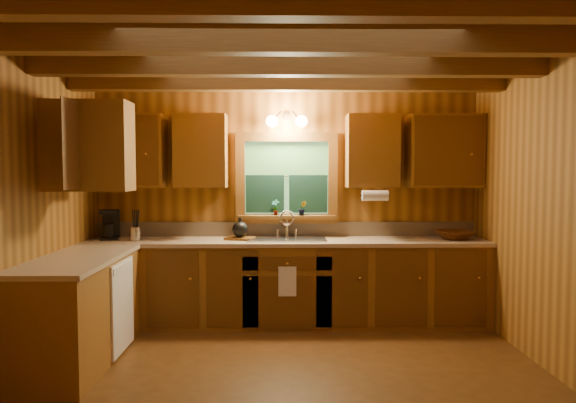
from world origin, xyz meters
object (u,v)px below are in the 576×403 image
at_px(coffee_maker, 110,225).
at_px(cutting_board, 240,238).
at_px(sink, 287,244).
at_px(wicker_basket, 455,235).

bearing_deg(coffee_maker, cutting_board, -17.72).
xyz_separation_m(coffee_maker, cutting_board, (1.39, -0.06, -0.14)).
bearing_deg(sink, coffee_maker, 178.13).
xyz_separation_m(coffee_maker, wicker_basket, (3.67, -0.07, -0.11)).
relative_size(sink, cutting_board, 2.82).
bearing_deg(coffee_maker, wicker_basket, -16.36).
distance_m(sink, wicker_basket, 1.79).
distance_m(coffee_maker, cutting_board, 1.40).
bearing_deg(sink, wicker_basket, -0.33).
bearing_deg(wicker_basket, sink, 179.67).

